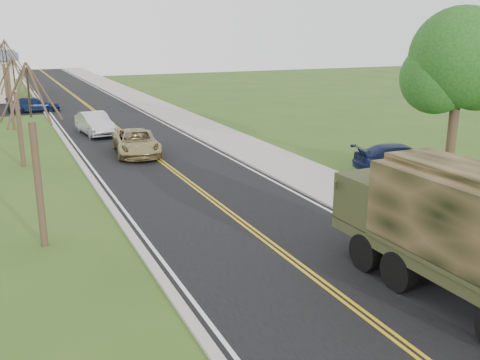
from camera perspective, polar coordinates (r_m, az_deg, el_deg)
ground at (r=13.29m, az=17.90°, el=-17.02°), size 160.00×160.00×0.00m
road at (r=49.18m, az=-15.03°, el=6.95°), size 8.00×120.00×0.01m
curb_right at (r=50.01m, az=-10.32°, el=7.43°), size 0.30×120.00×0.12m
sidewalk_right at (r=50.46m, az=-8.38°, el=7.57°), size 3.20×120.00×0.10m
curb_left at (r=48.67m, az=-19.87°, el=6.52°), size 0.30×120.00×0.10m
leafy_tree at (r=26.20m, az=22.37°, el=11.20°), size 4.83×4.50×8.10m
bare_tree_a at (r=18.57m, az=-20.85°, el=0.97°), size 1.93×2.26×6.08m
bare_tree_b at (r=30.38m, az=-22.53°, el=5.89°), size 1.83×2.14×5.73m
bare_tree_c at (r=42.25m, az=-23.34°, el=8.65°), size 2.04×2.39×6.42m
bare_tree_d at (r=54.22m, az=-23.74°, el=9.65°), size 1.88×2.20×5.91m
military_truck at (r=15.27m, az=22.19°, el=-4.30°), size 2.67×7.40×3.67m
suv_champagne at (r=31.75m, az=-11.00°, el=3.95°), size 2.99×5.44×1.44m
sedan_silver at (r=38.59m, az=-15.22°, el=5.82°), size 2.17×4.85×1.55m
pickup_navy at (r=28.60m, az=16.76°, el=2.26°), size 5.18×2.94×1.42m
lot_car_navy at (r=51.28m, az=-21.17°, el=7.50°), size 4.57×1.97×1.31m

